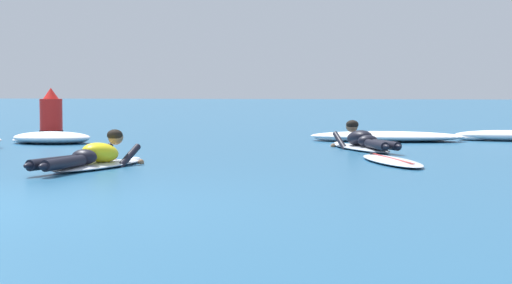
{
  "coord_description": "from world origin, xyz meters",
  "views": [
    {
      "loc": [
        3.68,
        -7.74,
        1.08
      ],
      "look_at": [
        1.57,
        6.59,
        0.21
      ],
      "focal_mm": 65.73,
      "sensor_mm": 36.0,
      "label": 1
    }
  ],
  "objects_px": {
    "drifting_surfboard": "(391,161)",
    "channel_marker_buoy": "(51,117)",
    "surfer_near": "(94,158)",
    "surfer_far": "(363,142)"
  },
  "relations": [
    {
      "from": "surfer_far",
      "to": "drifting_surfboard",
      "type": "bearing_deg",
      "value": -79.55
    },
    {
      "from": "surfer_near",
      "to": "channel_marker_buoy",
      "type": "height_order",
      "value": "channel_marker_buoy"
    },
    {
      "from": "surfer_near",
      "to": "surfer_far",
      "type": "relative_size",
      "value": 1.01
    },
    {
      "from": "surfer_far",
      "to": "surfer_near",
      "type": "bearing_deg",
      "value": -129.72
    },
    {
      "from": "surfer_far",
      "to": "channel_marker_buoy",
      "type": "bearing_deg",
      "value": 152.33
    },
    {
      "from": "surfer_near",
      "to": "channel_marker_buoy",
      "type": "xyz_separation_m",
      "value": [
        -3.48,
        7.65,
        0.28
      ]
    },
    {
      "from": "surfer_near",
      "to": "drifting_surfboard",
      "type": "relative_size",
      "value": 1.12
    },
    {
      "from": "surfer_far",
      "to": "channel_marker_buoy",
      "type": "relative_size",
      "value": 2.47
    },
    {
      "from": "surfer_far",
      "to": "drifting_surfboard",
      "type": "height_order",
      "value": "surfer_far"
    },
    {
      "from": "drifting_surfboard",
      "to": "channel_marker_buoy",
      "type": "height_order",
      "value": "channel_marker_buoy"
    }
  ]
}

